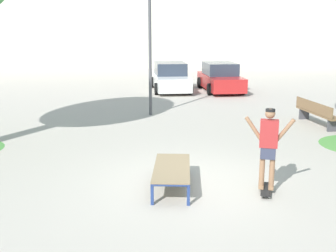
{
  "coord_description": "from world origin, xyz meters",
  "views": [
    {
      "loc": [
        -0.98,
        -8.69,
        3.37
      ],
      "look_at": [
        -0.43,
        1.26,
        1.0
      ],
      "focal_mm": 44.76,
      "sensor_mm": 36.0,
      "label": 1
    }
  ],
  "objects": [
    {
      "name": "park_bench",
      "position": [
        5.0,
        5.32,
        0.45
      ],
      "size": [
        0.74,
        2.44,
        0.83
      ],
      "color": "brown",
      "rests_on": "ground"
    },
    {
      "name": "skater",
      "position": [
        1.5,
        -0.66,
        1.07
      ],
      "size": [
        0.98,
        0.39,
        1.69
      ],
      "color": "#8E6647",
      "rests_on": "skateboard"
    },
    {
      "name": "car_red",
      "position": [
        3.05,
        13.45,
        0.69
      ],
      "size": [
        2.13,
        4.3,
        1.5
      ],
      "color": "red",
      "rests_on": "ground"
    },
    {
      "name": "car_white",
      "position": [
        0.4,
        13.71,
        0.69
      ],
      "size": [
        2.1,
        4.29,
        1.5
      ],
      "color": "silver",
      "rests_on": "ground"
    },
    {
      "name": "ground_plane",
      "position": [
        0.0,
        0.0,
        0.0
      ],
      "size": [
        120.0,
        120.0,
        0.0
      ],
      "primitive_type": "plane",
      "color": "#B2AA9E"
    },
    {
      "name": "skateboard",
      "position": [
        1.5,
        -0.66,
        0.08
      ],
      "size": [
        0.42,
        0.82,
        0.09
      ],
      "color": "black",
      "rests_on": "ground"
    },
    {
      "name": "light_post",
      "position": [
        -0.77,
        7.41,
        3.83
      ],
      "size": [
        0.36,
        0.36,
        5.83
      ],
      "color": "#4C4C51",
      "rests_on": "ground"
    },
    {
      "name": "skate_box",
      "position": [
        -0.43,
        -0.24,
        0.41
      ],
      "size": [
        0.94,
        1.97,
        0.46
      ],
      "color": "navy",
      "rests_on": "ground"
    }
  ]
}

